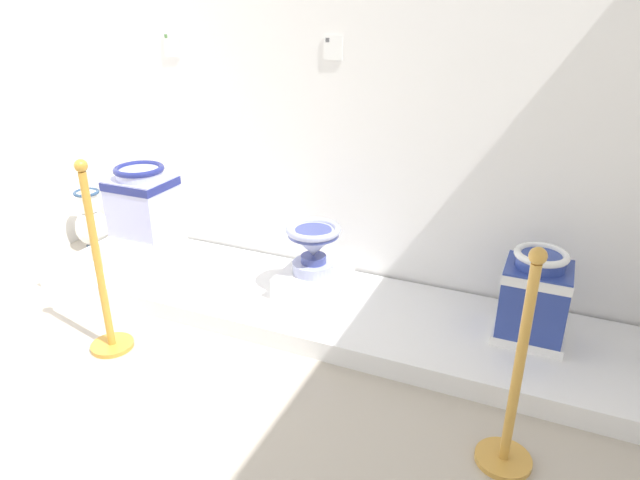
{
  "coord_description": "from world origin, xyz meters",
  "views": [
    {
      "loc": [
        3.34,
        -0.62,
        1.75
      ],
      "look_at": [
        2.18,
        2.03,
        0.49
      ],
      "focal_mm": 31.56,
      "sensor_mm": 36.0,
      "label": 1
    }
  ],
  "objects_px": {
    "antique_toilet_squat_floral": "(143,198)",
    "stanchion_post_near_right": "(513,400)",
    "antique_toilet_broad_patterned": "(313,244)",
    "info_placard_second": "(333,48)",
    "plinth_block_pale_glazed": "(528,334)",
    "info_placard_first": "(171,44)",
    "plinth_block_squat_floral": "(150,249)",
    "decorative_vase_spare": "(92,223)",
    "antique_toilet_pale_glazed": "(536,291)",
    "stanchion_post_near_left": "(103,290)",
    "plinth_block_broad_patterned": "(314,282)"
  },
  "relations": [
    {
      "from": "plinth_block_broad_patterned",
      "to": "info_placard_second",
      "type": "xyz_separation_m",
      "value": [
        -0.04,
        0.37,
        1.3
      ]
    },
    {
      "from": "plinth_block_squat_floral",
      "to": "plinth_block_pale_glazed",
      "type": "xyz_separation_m",
      "value": [
        2.35,
        0.11,
        -0.09
      ]
    },
    {
      "from": "decorative_vase_spare",
      "to": "stanchion_post_near_right",
      "type": "bearing_deg",
      "value": -17.11
    },
    {
      "from": "stanchion_post_near_right",
      "to": "plinth_block_pale_glazed",
      "type": "bearing_deg",
      "value": 89.36
    },
    {
      "from": "plinth_block_pale_glazed",
      "to": "antique_toilet_squat_floral",
      "type": "bearing_deg",
      "value": -177.38
    },
    {
      "from": "plinth_block_squat_floral",
      "to": "decorative_vase_spare",
      "type": "xyz_separation_m",
      "value": [
        -0.75,
        0.25,
        -0.03
      ]
    },
    {
      "from": "antique_toilet_broad_patterned",
      "to": "info_placard_first",
      "type": "bearing_deg",
      "value": 162.27
    },
    {
      "from": "plinth_block_squat_floral",
      "to": "info_placard_first",
      "type": "bearing_deg",
      "value": 93.7
    },
    {
      "from": "plinth_block_squat_floral",
      "to": "decorative_vase_spare",
      "type": "distance_m",
      "value": 0.79
    },
    {
      "from": "antique_toilet_broad_patterned",
      "to": "decorative_vase_spare",
      "type": "distance_m",
      "value": 1.89
    },
    {
      "from": "stanchion_post_near_right",
      "to": "plinth_block_broad_patterned",
      "type": "bearing_deg",
      "value": 146.46
    },
    {
      "from": "info_placard_first",
      "to": "stanchion_post_near_left",
      "type": "relative_size",
      "value": 0.15
    },
    {
      "from": "plinth_block_broad_patterned",
      "to": "stanchion_post_near_left",
      "type": "relative_size",
      "value": 0.37
    },
    {
      "from": "info_placard_first",
      "to": "plinth_block_squat_floral",
      "type": "bearing_deg",
      "value": -86.3
    },
    {
      "from": "antique_toilet_broad_patterned",
      "to": "stanchion_post_near_left",
      "type": "distance_m",
      "value": 1.17
    },
    {
      "from": "antique_toilet_broad_patterned",
      "to": "stanchion_post_near_left",
      "type": "height_order",
      "value": "stanchion_post_near_left"
    },
    {
      "from": "decorative_vase_spare",
      "to": "plinth_block_squat_floral",
      "type": "bearing_deg",
      "value": -18.73
    },
    {
      "from": "antique_toilet_squat_floral",
      "to": "plinth_block_pale_glazed",
      "type": "height_order",
      "value": "antique_toilet_squat_floral"
    },
    {
      "from": "antique_toilet_pale_glazed",
      "to": "decorative_vase_spare",
      "type": "relative_size",
      "value": 0.98
    },
    {
      "from": "info_placard_first",
      "to": "stanchion_post_near_left",
      "type": "distance_m",
      "value": 1.66
    },
    {
      "from": "info_placard_first",
      "to": "info_placard_second",
      "type": "distance_m",
      "value": 1.12
    },
    {
      "from": "antique_toilet_broad_patterned",
      "to": "antique_toilet_pale_glazed",
      "type": "bearing_deg",
      "value": -0.04
    },
    {
      "from": "plinth_block_broad_patterned",
      "to": "info_placard_second",
      "type": "relative_size",
      "value": 2.88
    },
    {
      "from": "antique_toilet_broad_patterned",
      "to": "info_placard_second",
      "type": "xyz_separation_m",
      "value": [
        -0.04,
        0.37,
        1.05
      ]
    },
    {
      "from": "antique_toilet_broad_patterned",
      "to": "info_placard_second",
      "type": "distance_m",
      "value": 1.11
    },
    {
      "from": "plinth_block_broad_patterned",
      "to": "info_placard_first",
      "type": "relative_size",
      "value": 2.51
    },
    {
      "from": "plinth_block_squat_floral",
      "to": "plinth_block_pale_glazed",
      "type": "relative_size",
      "value": 1.06
    },
    {
      "from": "antique_toilet_pale_glazed",
      "to": "stanchion_post_near_right",
      "type": "xyz_separation_m",
      "value": [
        -0.01,
        -0.8,
        -0.08
      ]
    },
    {
      "from": "plinth_block_pale_glazed",
      "to": "info_placard_first",
      "type": "relative_size",
      "value": 2.27
    },
    {
      "from": "plinth_block_broad_patterned",
      "to": "antique_toilet_broad_patterned",
      "type": "distance_m",
      "value": 0.25
    },
    {
      "from": "plinth_block_broad_patterned",
      "to": "antique_toilet_pale_glazed",
      "type": "xyz_separation_m",
      "value": [
        1.22,
        -0.0,
        0.21
      ]
    },
    {
      "from": "info_placard_second",
      "to": "stanchion_post_near_right",
      "type": "relative_size",
      "value": 0.14
    },
    {
      "from": "plinth_block_squat_floral",
      "to": "antique_toilet_broad_patterned",
      "type": "distance_m",
      "value": 1.15
    },
    {
      "from": "plinth_block_broad_patterned",
      "to": "decorative_vase_spare",
      "type": "distance_m",
      "value": 1.88
    },
    {
      "from": "plinth_block_pale_glazed",
      "to": "info_placard_second",
      "type": "distance_m",
      "value": 1.88
    },
    {
      "from": "antique_toilet_pale_glazed",
      "to": "stanchion_post_near_left",
      "type": "relative_size",
      "value": 0.43
    },
    {
      "from": "antique_toilet_squat_floral",
      "to": "antique_toilet_pale_glazed",
      "type": "relative_size",
      "value": 0.98
    },
    {
      "from": "decorative_vase_spare",
      "to": "antique_toilet_squat_floral",
      "type": "bearing_deg",
      "value": -18.73
    },
    {
      "from": "antique_toilet_squat_floral",
      "to": "stanchion_post_near_right",
      "type": "distance_m",
      "value": 2.46
    },
    {
      "from": "plinth_block_squat_floral",
      "to": "stanchion_post_near_right",
      "type": "xyz_separation_m",
      "value": [
        2.34,
        -0.7,
        0.08
      ]
    },
    {
      "from": "decorative_vase_spare",
      "to": "plinth_block_broad_patterned",
      "type": "bearing_deg",
      "value": -4.43
    },
    {
      "from": "antique_toilet_pale_glazed",
      "to": "info_placard_first",
      "type": "relative_size",
      "value": 2.89
    },
    {
      "from": "info_placard_second",
      "to": "antique_toilet_broad_patterned",
      "type": "bearing_deg",
      "value": -83.97
    },
    {
      "from": "antique_toilet_broad_patterned",
      "to": "plinth_block_squat_floral",
      "type": "bearing_deg",
      "value": -174.49
    },
    {
      "from": "antique_toilet_pale_glazed",
      "to": "decorative_vase_spare",
      "type": "distance_m",
      "value": 3.1
    },
    {
      "from": "plinth_block_squat_floral",
      "to": "info_placard_first",
      "type": "relative_size",
      "value": 2.41
    },
    {
      "from": "stanchion_post_near_right",
      "to": "info_placard_first",
      "type": "bearing_deg",
      "value": 153.63
    },
    {
      "from": "plinth_block_broad_patterned",
      "to": "antique_toilet_broad_patterned",
      "type": "bearing_deg",
      "value": 180.0
    },
    {
      "from": "antique_toilet_squat_floral",
      "to": "info_placard_first",
      "type": "distance_m",
      "value": 1.0
    },
    {
      "from": "info_placard_first",
      "to": "stanchion_post_near_left",
      "type": "height_order",
      "value": "info_placard_first"
    }
  ]
}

